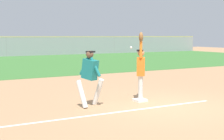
% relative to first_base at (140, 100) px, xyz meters
% --- Properties ---
extents(ground_plane, '(78.88, 78.88, 0.00)m').
position_rel_first_base_xyz_m(ground_plane, '(0.29, -0.91, -0.04)').
color(ground_plane, tan).
extents(outfield_grass, '(51.91, 18.40, 0.01)m').
position_rel_first_base_xyz_m(outfield_grass, '(0.29, 16.49, -0.04)').
color(outfield_grass, '#3D7533').
rests_on(outfield_grass, ground_plane).
extents(chalk_foul_line, '(12.00, 0.29, 0.01)m').
position_rel_first_base_xyz_m(chalk_foul_line, '(-4.00, -0.90, -0.04)').
color(chalk_foul_line, white).
rests_on(chalk_foul_line, ground_plane).
extents(first_base, '(0.39, 0.39, 0.08)m').
position_rel_first_base_xyz_m(first_base, '(0.00, 0.00, 0.00)').
color(first_base, white).
rests_on(first_base, ground_plane).
extents(fielder, '(0.61, 0.79, 2.28)m').
position_rel_first_base_xyz_m(fielder, '(0.07, 0.08, 1.08)').
color(fielder, silver).
rests_on(fielder, ground_plane).
extents(runner, '(0.89, 0.81, 1.72)m').
position_rel_first_base_xyz_m(runner, '(-1.77, 0.09, 0.96)').
color(runner, white).
rests_on(runner, ground_plane).
extents(baseball, '(0.07, 0.07, 0.07)m').
position_rel_first_base_xyz_m(baseball, '(-0.06, 0.48, 1.73)').
color(baseball, white).
extents(outfield_fence, '(51.99, 0.08, 2.08)m').
position_rel_first_base_xyz_m(outfield_fence, '(0.29, 25.70, 1.00)').
color(outfield_fence, '#93999E').
rests_on(outfield_fence, ground_plane).
extents(parked_car_silver, '(4.54, 2.41, 1.25)m').
position_rel_first_base_xyz_m(parked_car_silver, '(3.38, 28.19, 0.63)').
color(parked_car_silver, '#B7B7BC').
rests_on(parked_car_silver, ground_plane).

